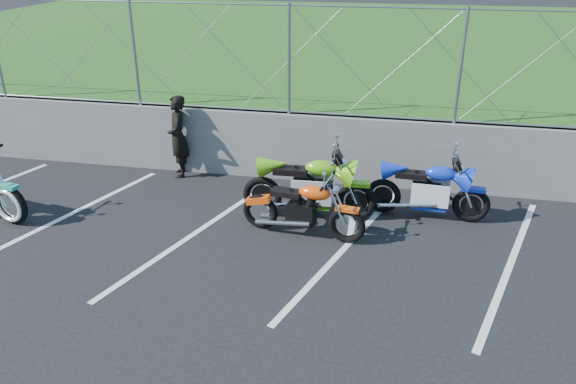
% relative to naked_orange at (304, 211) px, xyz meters
% --- Properties ---
extents(ground, '(90.00, 90.00, 0.00)m').
position_rel_naked_orange_xyz_m(ground, '(-1.70, -1.23, -0.43)').
color(ground, black).
rests_on(ground, ground).
extents(retaining_wall, '(30.00, 0.22, 1.30)m').
position_rel_naked_orange_xyz_m(retaining_wall, '(-1.70, 2.27, 0.22)').
color(retaining_wall, '#62615D').
rests_on(retaining_wall, ground).
extents(grass_field, '(30.00, 20.00, 1.30)m').
position_rel_naked_orange_xyz_m(grass_field, '(-1.70, 12.27, 0.22)').
color(grass_field, '#1B4813').
rests_on(grass_field, ground).
extents(chain_link_fence, '(28.00, 0.03, 2.00)m').
position_rel_naked_orange_xyz_m(chain_link_fence, '(-1.70, 2.27, 1.87)').
color(chain_link_fence, gray).
rests_on(chain_link_fence, retaining_wall).
extents(parking_lines, '(18.29, 4.31, 0.01)m').
position_rel_naked_orange_xyz_m(parking_lines, '(-0.50, -0.23, -0.43)').
color(parking_lines, silver).
rests_on(parking_lines, ground).
extents(naked_orange, '(2.02, 0.68, 1.01)m').
position_rel_naked_orange_xyz_m(naked_orange, '(0.00, 0.00, 0.00)').
color(naked_orange, black).
rests_on(naked_orange, ground).
extents(sportbike_green, '(2.26, 0.80, 1.17)m').
position_rel_naked_orange_xyz_m(sportbike_green, '(-0.01, 0.68, 0.07)').
color(sportbike_green, black).
rests_on(sportbike_green, ground).
extents(sportbike_blue, '(2.06, 0.73, 1.06)m').
position_rel_naked_orange_xyz_m(sportbike_blue, '(1.92, 1.05, 0.03)').
color(sportbike_blue, black).
rests_on(sportbike_blue, ground).
extents(person_standing, '(0.58, 0.69, 1.61)m').
position_rel_naked_orange_xyz_m(person_standing, '(-2.84, 1.97, 0.37)').
color(person_standing, black).
rests_on(person_standing, ground).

